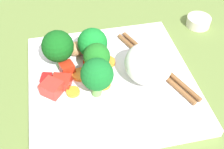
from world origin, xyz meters
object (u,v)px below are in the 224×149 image
Objects in this scene: broccoli_floret_0 at (97,75)px; chopstick_pair at (155,64)px; rice_mound at (148,64)px; square_plate at (111,81)px; sauce_cup at (198,21)px; carrot_slice_2 at (80,74)px.

chopstick_pair is (-11.38, -4.34, -3.94)cm from broccoli_floret_0.
square_plate is at bearing -11.14° from rice_mound.
broccoli_floret_0 is 0.36× the size of chopstick_pair.
square_plate is at bearing 30.79° from sauce_cup.
chopstick_pair is at bearing -171.16° from square_plate.
rice_mound is at bearing -168.68° from broccoli_floret_0.
rice_mound is at bearing 41.80° from sauce_cup.
square_plate is at bearing 76.27° from chopstick_pair.
rice_mound is 9.22cm from broccoli_floret_0.
chopstick_pair is at bearing -159.12° from broccoli_floret_0.
rice_mound reaches higher than chopstick_pair.
broccoli_floret_0 reaches higher than square_plate.
broccoli_floret_0 is (2.83, 3.01, 5.10)cm from square_plate.
carrot_slice_2 is at bearing -13.98° from rice_mound.
carrot_slice_2 is at bearing 23.03° from sauce_cup.
chopstick_pair is (-2.39, -2.54, -2.96)cm from rice_mound.
sauce_cup is at bearing -149.21° from square_plate.
carrot_slice_2 is 0.15× the size of chopstick_pair.
carrot_slice_2 is at bearing -62.59° from broccoli_floret_0.
broccoli_floret_0 is at bearing 11.32° from rice_mound.
chopstick_pair is at bearing 40.87° from sauce_cup.
broccoli_floret_0 is at bearing 32.95° from sauce_cup.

